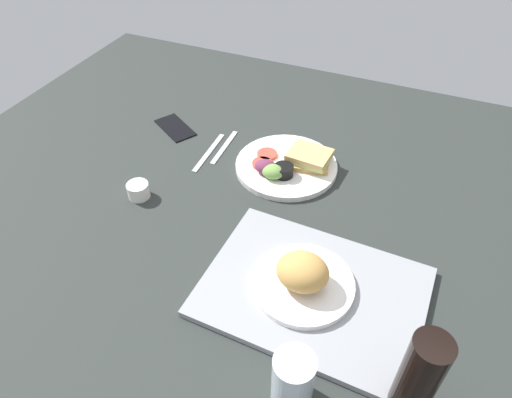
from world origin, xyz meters
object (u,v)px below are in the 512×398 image
Objects in this scene: serving_tray at (313,292)px; knife at (209,152)px; fork at (224,147)px; drinking_glass at (293,381)px; espresso_cup at (138,190)px; plate_with_salad at (288,165)px; soda_bottle at (418,378)px; bread_plate_near at (303,277)px; cell_phone at (175,127)px.

knife is at bearing -39.60° from serving_tray.
drinking_glass is at bearing 32.68° from fork.
knife is at bearing -39.09° from fork.
espresso_cup is (50.51, -11.66, 1.20)cm from serving_tray.
plate_with_salad is 1.39× the size of soda_bottle.
cell_phone is at bearing -37.46° from bread_plate_near.
soda_bottle is at bearing 45.80° from fork.
bread_plate_near is 1.06× the size of soda_bottle.
drinking_glass is 0.64× the size of knife.
bread_plate_near is 1.25× the size of fork.
fork is at bearing -46.66° from bread_plate_near.
bread_plate_near is 0.76× the size of plate_with_salad.
serving_tray is at bearing -173.83° from bread_plate_near.
espresso_cup is (72.34, -27.69, -8.06)cm from soda_bottle.
serving_tray is 2.11× the size of bread_plate_near.
espresso_cup is 0.29× the size of knife.
drinking_glass reaches higher than fork.
serving_tray is 4.53cm from bread_plate_near.
plate_with_salad is 20.86cm from fork.
serving_tray is 3.68× the size of drinking_glass.
serving_tray is 28.62cm from soda_bottle.
soda_bottle is 1.06× the size of knife.
serving_tray is at bearing -36.30° from soda_bottle.
soda_bottle is (-40.86, 52.94, 8.33)cm from plate_with_salad.
plate_with_salad is (16.69, -37.16, -2.93)cm from bread_plate_near.
drinking_glass is (-5.65, 22.06, 1.46)cm from bread_plate_near.
soda_bottle is 83.05cm from knife.
plate_with_salad reaches higher than espresso_cup.
cell_phone is at bearing -101.82° from fork.
espresso_cup is at bearing -20.94° from soda_bottle.
soda_bottle is (-18.53, -6.29, 3.94)cm from drinking_glass.
knife is at bearing -41.40° from bread_plate_near.
bread_plate_near is at bearing 41.12° from fork.
plate_with_salad is at bearing 91.73° from knife.
soda_bottle is (-21.82, 16.03, 9.26)cm from serving_tray.
drinking_glass is 19.96cm from soda_bottle.
bread_plate_near is 1.48× the size of cell_phone.
plate_with_salad reaches higher than cell_phone.
soda_bottle reaches higher than drinking_glass.
plate_with_salad is 40.35cm from espresso_cup.
knife is (-7.81, -23.67, -1.75)cm from espresso_cup.
espresso_cup is (53.81, -33.97, -4.12)cm from drinking_glass.
espresso_cup is 0.33× the size of fork.
soda_bottle reaches higher than serving_tray.
drinking_glass is at bearing 98.41° from serving_tray.
plate_with_salad is at bearing -69.33° from drinking_glass.
plate_with_salad is 4.99× the size of espresso_cup.
cell_phone is at bearing -46.54° from drinking_glass.
plate_with_salad is 1.94× the size of cell_phone.
cell_phone is (58.06, -42.43, -0.40)cm from serving_tray.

